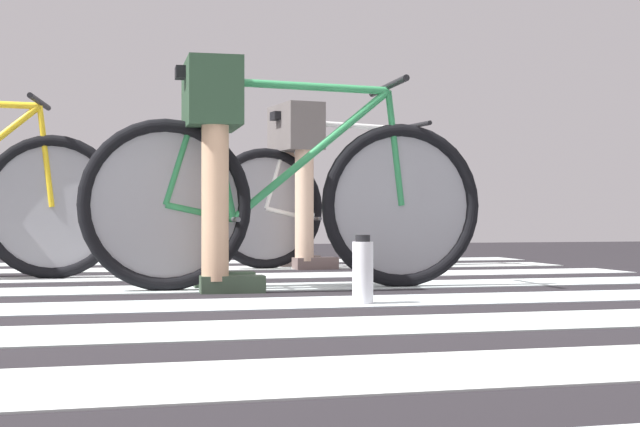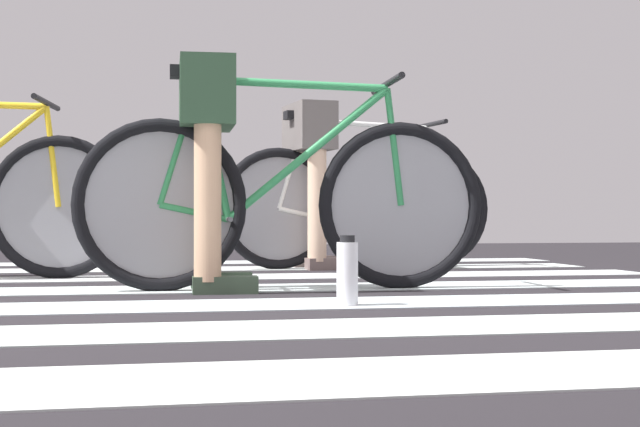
% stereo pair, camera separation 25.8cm
% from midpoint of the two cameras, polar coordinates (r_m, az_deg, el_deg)
% --- Properties ---
extents(ground, '(18.00, 14.00, 0.02)m').
position_cam_midpoint_polar(ground, '(3.44, -10.08, -5.51)').
color(ground, black).
extents(crosswalk_markings, '(5.39, 6.51, 0.00)m').
position_cam_midpoint_polar(crosswalk_markings, '(3.30, -9.93, -5.52)').
color(crosswalk_markings, silver).
rests_on(crosswalk_markings, ground).
extents(bicycle_1_of_3, '(1.74, 0.52, 0.93)m').
position_cam_midpoint_polar(bicycle_1_of_3, '(3.98, -3.90, 0.90)').
color(bicycle_1_of_3, black).
rests_on(bicycle_1_of_3, ground).
extents(cyclist_1_of_3, '(0.32, 0.42, 0.96)m').
position_cam_midpoint_polar(cyclist_1_of_3, '(3.96, -8.37, 4.32)').
color(cyclist_1_of_3, tan).
rests_on(cyclist_1_of_3, ground).
extents(bicycle_3_of_3, '(1.73, 0.52, 0.93)m').
position_cam_midpoint_polar(bicycle_3_of_3, '(5.72, 0.22, 0.57)').
color(bicycle_3_of_3, black).
rests_on(bicycle_3_of_3, ground).
extents(cyclist_3_of_3, '(0.36, 0.44, 0.98)m').
position_cam_midpoint_polar(cyclist_3_of_3, '(5.62, -2.71, 3.12)').
color(cyclist_3_of_3, beige).
rests_on(cyclist_3_of_3, ground).
extents(water_bottle, '(0.07, 0.07, 0.24)m').
position_cam_midpoint_polar(water_bottle, '(3.28, 0.45, -3.55)').
color(water_bottle, silver).
rests_on(water_bottle, ground).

